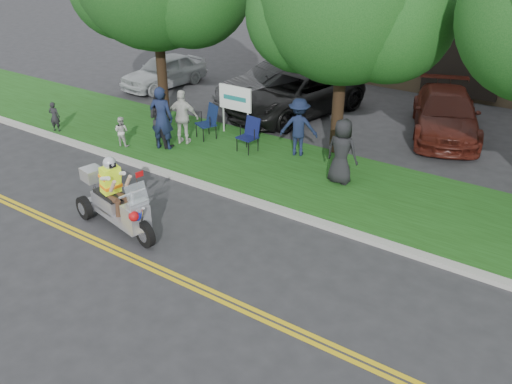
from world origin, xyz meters
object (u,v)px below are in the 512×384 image
Objects in this scene: spectator_adult_left at (162,118)px; spectator_adult_right at (183,117)px; lawn_chair_b at (250,132)px; trike_scooter at (116,203)px; parked_car_far_left at (164,71)px; lawn_chair_a at (209,119)px; spectator_adult_mid at (161,119)px; parked_car_mid at (294,94)px; parked_car_right at (446,114)px; parked_car_left at (278,84)px.

spectator_adult_right is at bearing -131.21° from spectator_adult_left.
trike_scooter is at bearing -82.95° from lawn_chair_b.
lawn_chair_b is 2.23m from spectator_adult_right.
lawn_chair_a is at bearing -30.06° from parked_car_far_left.
spectator_adult_mid reaches higher than parked_car_mid.
spectator_adult_mid is (-0.80, -1.39, 0.26)m from lawn_chair_a.
spectator_adult_left is 7.31m from parked_car_far_left.
parked_car_mid is at bearing 108.56° from lawn_chair_b.
parked_car_right is at bearing 62.17° from lawn_chair_a.
spectator_adult_left is 0.40× the size of parked_car_left.
parked_car_far_left is at bearing -166.32° from parked_car_mid.
lawn_chair_a is at bearing 118.97° from trike_scooter.
trike_scooter reaches higher than parked_car_left.
parked_car_far_left is (-7.28, 9.43, 0.06)m from trike_scooter.
spectator_adult_mid is at bearing -158.12° from parked_car_right.
parked_car_far_left is (-7.30, 3.96, -0.01)m from lawn_chair_b.
parked_car_mid is (1.13, -0.68, -0.03)m from parked_car_left.
parked_car_left is 0.87× the size of parked_car_mid.
parked_car_left is (-1.91, 10.11, 0.19)m from trike_scooter.
lawn_chair_b is 8.30m from parked_car_far_left.
spectator_adult_mid reaches higher than parked_car_left.
trike_scooter is 10.30m from parked_car_left.
parked_car_far_left is at bearing 139.67° from trike_scooter.
lawn_chair_a is at bearing -177.63° from lawn_chair_b.
trike_scooter is 2.61× the size of lawn_chair_b.
spectator_adult_left is at bearing 48.57° from spectator_adult_right.
spectator_adult_right reaches higher than trike_scooter.
parked_car_far_left is 5.41m from parked_car_left.
spectator_adult_mid is (-2.53, -1.24, 0.29)m from lawn_chair_b.
parked_car_mid reaches higher than lawn_chair_a.
parked_car_left is at bearing 163.56° from parked_car_right.
parked_car_left is at bearing 11.68° from parked_car_far_left.
lawn_chair_a is 0.64× the size of spectator_adult_right.
parked_car_right is at bearing -137.21° from spectator_adult_mid.
spectator_adult_left is 6.07m from parked_car_left.
parked_car_right reaches higher than lawn_chair_a.
parked_car_mid is at bearing -10.68° from parked_car_left.
spectator_adult_left reaches higher than lawn_chair_b.
parked_car_mid reaches higher than parked_car_right.
parked_car_far_left is at bearing -64.30° from spectator_adult_right.
trike_scooter reaches higher than lawn_chair_b.
parked_car_left is at bearing -114.19° from spectator_adult_right.
lawn_chair_b is 2.83m from spectator_adult_mid.
parked_car_right is at bearing 25.69° from parked_car_mid.
trike_scooter is 5.87m from lawn_chair_a.
trike_scooter is at bearing -47.95° from parked_car_far_left.
spectator_adult_mid is 9.42m from parked_car_right.
spectator_adult_left reaches higher than trike_scooter.
parked_car_mid is at bearing -128.21° from spectator_adult_left.
parked_car_left is (0.41, 6.05, -0.28)m from spectator_adult_left.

